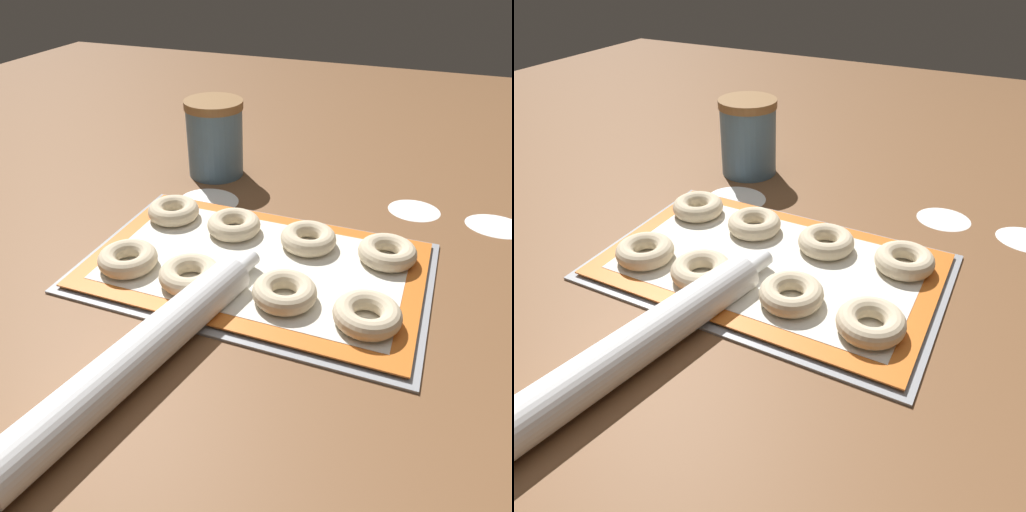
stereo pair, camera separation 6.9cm
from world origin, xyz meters
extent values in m
plane|color=brown|center=(0.00, 0.00, 0.00)|extent=(2.80, 2.80, 0.00)
cube|color=#93969B|center=(0.00, 0.00, 0.00)|extent=(0.52, 0.33, 0.01)
cube|color=orange|center=(0.00, 0.00, 0.01)|extent=(0.50, 0.31, 0.00)
cube|color=silver|center=(0.00, 0.00, 0.01)|extent=(0.44, 0.25, 0.00)
torus|color=beige|center=(-0.17, -0.08, 0.03)|extent=(0.09, 0.09, 0.03)
torus|color=beige|center=(-0.07, -0.08, 0.03)|extent=(0.09, 0.09, 0.03)
torus|color=beige|center=(0.07, -0.07, 0.03)|extent=(0.09, 0.09, 0.03)
torus|color=beige|center=(0.18, -0.08, 0.03)|extent=(0.09, 0.09, 0.03)
torus|color=beige|center=(-0.18, 0.08, 0.03)|extent=(0.09, 0.09, 0.03)
torus|color=beige|center=(-0.07, 0.07, 0.03)|extent=(0.09, 0.09, 0.03)
torus|color=beige|center=(0.06, 0.07, 0.03)|extent=(0.09, 0.09, 0.03)
torus|color=beige|center=(0.19, 0.08, 0.03)|extent=(0.09, 0.09, 0.03)
cylinder|color=slate|center=(-0.20, 0.30, 0.07)|extent=(0.11, 0.11, 0.14)
cylinder|color=olive|center=(-0.20, 0.30, 0.15)|extent=(0.12, 0.12, 0.02)
cylinder|color=silver|center=(-0.05, -0.25, 0.03)|extent=(0.13, 0.39, 0.05)
cylinder|color=silver|center=(-0.01, -0.03, 0.03)|extent=(0.03, 0.05, 0.02)
ellipsoid|color=white|center=(0.21, 0.28, 0.00)|extent=(0.09, 0.09, 0.00)
ellipsoid|color=white|center=(0.35, 0.27, 0.00)|extent=(0.11, 0.09, 0.00)
ellipsoid|color=white|center=(-0.17, 0.18, 0.00)|extent=(0.12, 0.10, 0.00)
camera|label=1|loc=(0.22, -0.59, 0.44)|focal=35.00mm
camera|label=2|loc=(0.29, -0.56, 0.44)|focal=35.00mm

